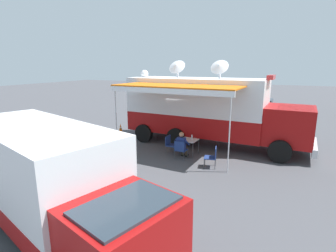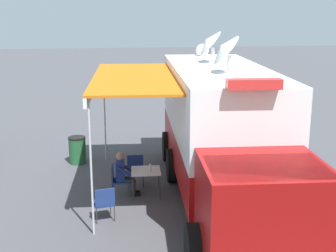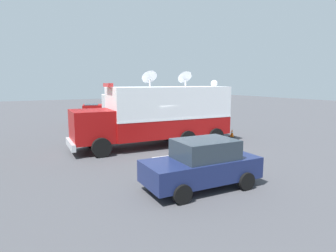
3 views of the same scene
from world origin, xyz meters
name	(u,v)px [view 3 (image 3 of 3)]	position (x,y,z in m)	size (l,w,h in m)	color
ground_plane	(170,144)	(0.00, 0.00, 0.00)	(100.00, 100.00, 0.00)	#47474C
lot_stripe	(193,153)	(-2.48, -0.04, 0.00)	(0.12, 4.80, 0.01)	silver
command_truck	(158,113)	(0.08, 0.74, 1.95)	(5.21, 9.63, 4.53)	#9E0F0F
folding_table	(149,129)	(2.10, 0.37, 0.67)	(0.85, 0.85, 0.73)	silver
water_bottle	(148,127)	(1.99, 0.50, 0.83)	(0.07, 0.07, 0.22)	silver
folding_chair_at_table	(145,130)	(2.90, 0.26, 0.51)	(0.51, 0.51, 0.87)	navy
folding_chair_beside_table	(159,130)	(2.33, -0.48, 0.51)	(0.51, 0.51, 0.87)	navy
folding_chair_spare_by_truck	(122,131)	(3.26, 1.83, 0.51)	(0.57, 0.57, 0.87)	navy
seated_responder	(146,128)	(2.71, 0.28, 0.65)	(0.68, 0.58, 1.25)	navy
trash_bin	(173,125)	(4.12, -2.72, 0.46)	(0.57, 0.57, 0.91)	#235B33
traffic_cone	(232,133)	(-0.10, -4.93, 0.28)	(0.36, 0.36, 0.58)	black
support_truck	(126,109)	(9.15, -0.79, 1.39)	(3.96, 7.10, 2.70)	white
car_behind_truck	(202,164)	(-6.93, 2.64, 0.88)	(2.15, 4.27, 1.76)	navy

